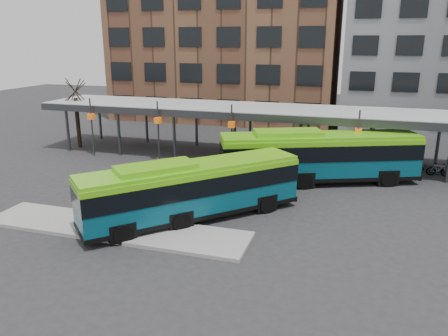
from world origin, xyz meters
TOP-DOWN VIEW (x-y plane):
  - ground at (0.00, 0.00)m, footprint 120.00×120.00m
  - boarding_island at (-5.50, -3.00)m, footprint 14.00×3.00m
  - canopy at (-0.06, 12.87)m, footprint 40.00×6.53m
  - tree at (-18.00, 12.00)m, footprint 1.64×1.64m
  - building_brick at (-10.00, 32.00)m, footprint 26.00×14.00m
  - bus_front at (-2.23, -0.48)m, footprint 10.22×10.40m
  - bus_rear at (3.58, 7.96)m, footprint 13.24×7.61m
  - pedestrian at (-3.55, -2.70)m, footprint 0.44×0.63m

SIDE VIEW (x-z plane):
  - ground at x=0.00m, z-range 0.00..0.00m
  - boarding_island at x=-5.50m, z-range 0.00..0.18m
  - pedestrian at x=-3.55m, z-range 0.19..1.72m
  - bus_front at x=-2.23m, z-range 0.07..3.39m
  - bus_rear at x=3.58m, z-range 0.08..3.71m
  - tree at x=-18.00m, z-range -0.36..5.23m
  - canopy at x=-0.06m, z-range 1.51..6.31m
  - building_brick at x=-10.00m, z-range 0.00..22.00m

